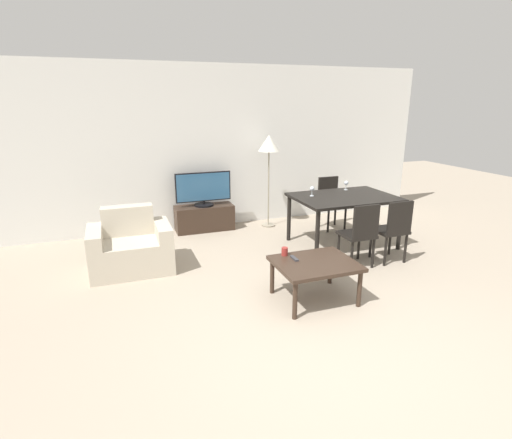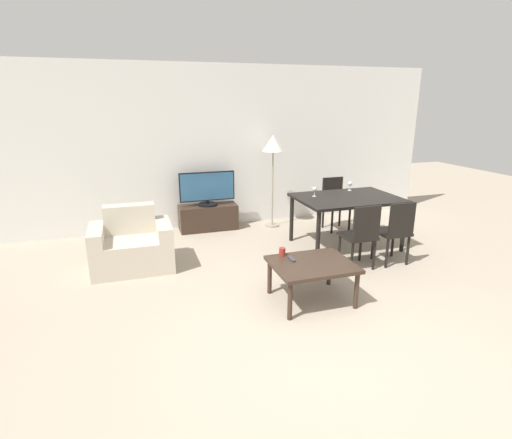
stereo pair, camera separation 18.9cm
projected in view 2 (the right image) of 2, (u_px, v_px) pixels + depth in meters
ground_plane at (338, 350)px, 3.53m from camera, size 18.00×18.00×0.00m
wall_back at (227, 147)px, 6.80m from camera, size 7.60×0.06×2.70m
armchair at (132, 247)px, 5.19m from camera, size 1.01×0.71×0.80m
tv_stand at (208, 217)px, 6.77m from camera, size 0.97×0.38×0.43m
tv at (207, 189)px, 6.63m from camera, size 0.92×0.32×0.57m
coffee_table at (312, 267)px, 4.29m from camera, size 0.86×0.71×0.45m
dining_table at (347, 202)px, 5.87m from camera, size 1.48×1.04×0.76m
dining_chair_near at (361, 233)px, 5.10m from camera, size 0.40×0.40×0.87m
dining_chair_far at (335, 201)px, 6.76m from camera, size 0.40×0.40×0.87m
dining_chair_near_right at (396, 229)px, 5.25m from camera, size 0.40×0.40×0.87m
floor_lamp at (273, 147)px, 6.63m from camera, size 0.36×0.36×1.57m
remote_primary at (291, 259)px, 4.36m from camera, size 0.04×0.15×0.02m
cup_white_near at (282, 252)px, 4.46m from camera, size 0.07×0.07×0.09m
wine_glass_left at (350, 184)px, 6.23m from camera, size 0.07×0.07×0.15m
wine_glass_center at (315, 190)px, 5.85m from camera, size 0.07×0.07×0.15m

